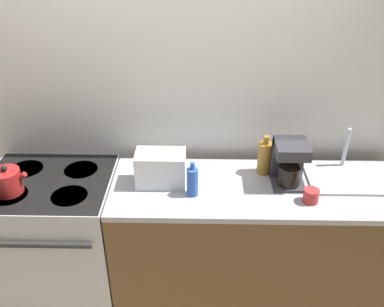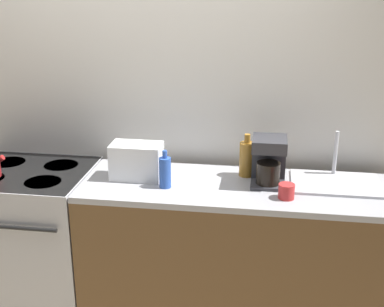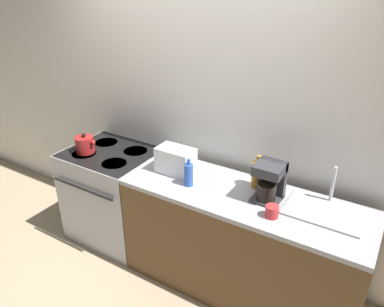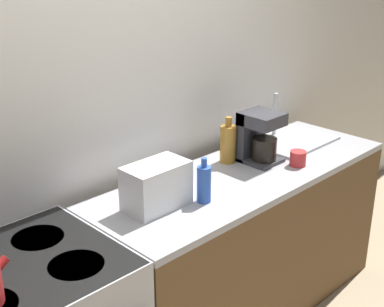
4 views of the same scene
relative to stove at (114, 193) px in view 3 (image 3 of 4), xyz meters
The scene contains 11 objects.
ground_plane 0.88m from the stove, 26.66° to the right, with size 12.00×12.00×0.00m, color tan.
wall_back 1.15m from the stove, 30.32° to the left, with size 8.00×0.05×2.60m.
stove is the anchor object (origin of this frame).
counter_block 1.33m from the stove, ahead, with size 1.84×0.63×0.89m.
kettle 0.55m from the stove, 148.70° to the right, with size 0.21×0.17×0.18m.
toaster 0.89m from the stove, ahead, with size 0.30×0.18×0.21m.
coffee_maker 1.60m from the stove, ahead, with size 0.19×0.21×0.28m.
sink_tray 1.93m from the stove, ahead, with size 0.51×0.36×0.28m.
bottle_blue 1.05m from the stove, ahead, with size 0.07×0.07×0.22m.
bottle_amber 1.47m from the stove, ahead, with size 0.09×0.09×0.26m.
cup_red 1.67m from the stove, ahead, with size 0.09×0.09×0.08m.
Camera 3 is at (1.53, -1.85, 2.36)m, focal length 35.00 mm.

